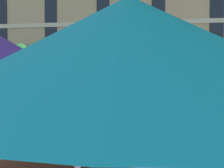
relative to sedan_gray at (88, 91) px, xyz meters
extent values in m
plane|color=#2D3033|center=(2.51, -3.70, -0.95)|extent=(120.00, 120.00, 0.00)
cube|color=#9E998E|center=(2.51, 3.10, -0.89)|extent=(56.00, 3.60, 0.12)
cube|color=tan|center=(2.51, 11.30, 8.65)|extent=(46.69, 12.00, 19.20)
cube|color=beige|center=(2.51, 5.26, 2.25)|extent=(45.76, 0.08, 0.36)
cube|color=beige|center=(2.51, 5.26, 5.45)|extent=(45.76, 0.08, 0.36)
cube|color=black|center=(-5.44, 0.00, 0.80)|extent=(1.90, 1.75, 0.90)
cylinder|color=black|center=(-4.96, -0.95, -0.61)|extent=(0.68, 0.22, 0.68)
cylinder|color=black|center=(-4.96, 0.95, -0.61)|extent=(0.68, 0.22, 0.68)
cube|color=slate|center=(0.05, 0.00, -0.25)|extent=(4.40, 1.76, 0.80)
cube|color=slate|center=(-0.10, 0.00, 0.49)|extent=(2.30, 1.55, 0.68)
cube|color=black|center=(-0.10, 0.00, 0.49)|extent=(2.32, 1.57, 0.32)
cylinder|color=black|center=(1.42, 0.88, -0.65)|extent=(0.60, 0.22, 0.60)
cylinder|color=black|center=(1.42, -0.88, -0.65)|extent=(0.60, 0.22, 0.60)
cylinder|color=black|center=(-1.31, 0.88, -0.65)|extent=(0.60, 0.22, 0.60)
cylinder|color=black|center=(-1.31, -0.88, -0.65)|extent=(0.60, 0.22, 0.60)
cube|color=#A8AAB2|center=(7.00, 0.00, -0.13)|extent=(5.10, 1.90, 0.96)
cube|color=#A8AAB2|center=(5.90, 0.00, 0.80)|extent=(1.90, 1.75, 0.90)
cylinder|color=black|center=(8.58, 0.95, -0.61)|extent=(0.68, 0.22, 0.68)
cylinder|color=black|center=(5.42, 0.95, -0.61)|extent=(0.68, 0.22, 0.68)
cylinder|color=black|center=(5.42, -0.95, -0.61)|extent=(0.68, 0.22, 0.68)
cylinder|color=brown|center=(-6.24, 3.32, 0.23)|extent=(0.25, 0.25, 2.36)
sphere|color=#2D702D|center=(-6.41, 3.54, 2.06)|extent=(2.44, 2.44, 2.44)
sphere|color=#2D702D|center=(-6.05, 3.15, 2.09)|extent=(1.76, 1.76, 1.76)
sphere|color=#2D702D|center=(-6.42, 3.58, 2.48)|extent=(2.30, 2.30, 2.30)
cylinder|color=brown|center=(3.89, 3.45, -0.05)|extent=(0.33, 0.33, 1.81)
sphere|color=#236023|center=(3.65, 3.46, 1.62)|extent=(1.50, 1.50, 1.50)
sphere|color=#236023|center=(4.14, 3.42, 1.37)|extent=(1.74, 1.74, 1.74)
cylinder|color=silver|center=(2.78, -12.70, 0.21)|extent=(0.06, 0.06, 2.31)
cone|color=green|center=(3.84, -12.70, 1.09)|extent=(1.87, 1.87, 0.54)
cone|color=red|center=(3.31, -11.78, 1.09)|extent=(1.87, 1.87, 0.54)
cone|color=blue|center=(2.25, -11.78, 1.09)|extent=(1.87, 1.87, 0.54)
cone|color=#199EB2|center=(3.31, -13.62, 1.09)|extent=(1.87, 1.87, 0.54)
cone|color=green|center=(2.78, -12.70, 1.13)|extent=(1.79, 1.79, 0.62)
camera|label=1|loc=(3.37, -14.86, 0.95)|focal=37.75mm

